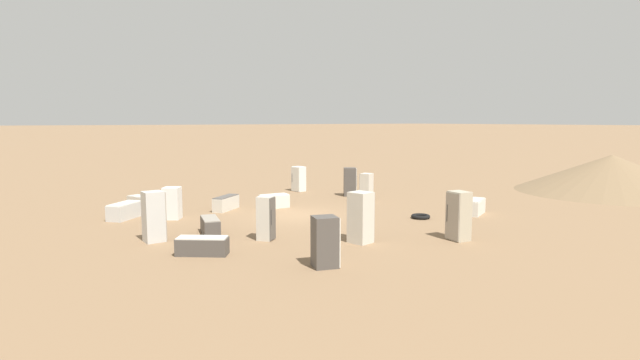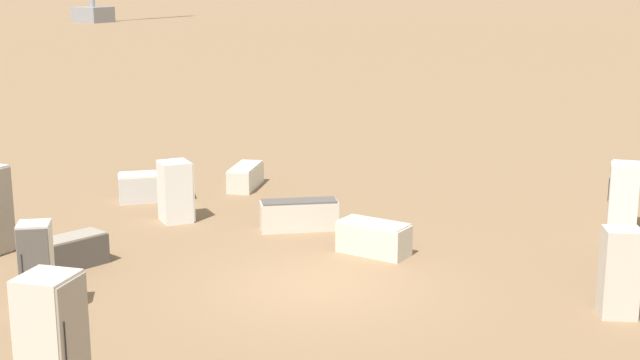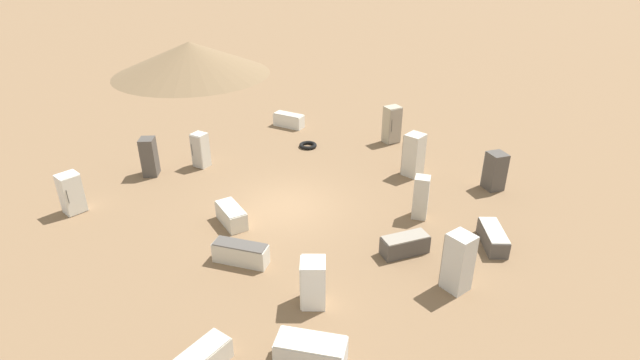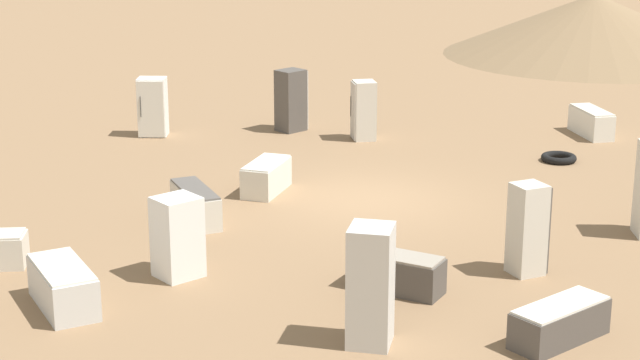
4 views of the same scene
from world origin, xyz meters
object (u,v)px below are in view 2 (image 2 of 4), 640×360
at_px(discarded_fridge_0, 153,187).
at_px(discarded_fridge_5, 619,272).
at_px(discarded_fridge_4, 37,269).
at_px(discarded_fridge_10, 623,196).
at_px(discarded_fridge_1, 67,253).
at_px(discarded_fridge_13, 374,238).
at_px(discarded_fridge_15, 176,191).
at_px(discarded_fridge_2, 245,177).
at_px(discarded_fridge_11, 52,341).
at_px(discarded_fridge_8, 299,215).

distance_m(discarded_fridge_0, discarded_fridge_5, 12.85).
bearing_deg(discarded_fridge_4, discarded_fridge_10, -165.65).
bearing_deg(discarded_fridge_1, discarded_fridge_13, 52.35).
distance_m(discarded_fridge_4, discarded_fridge_15, 6.37).
height_order(discarded_fridge_1, discarded_fridge_2, discarded_fridge_1).
xyz_separation_m(discarded_fridge_1, discarded_fridge_15, (-3.98, -0.32, 0.42)).
distance_m(discarded_fridge_2, discarded_fridge_10, 10.26).
xyz_separation_m(discarded_fridge_2, discarded_fridge_5, (4.81, 11.26, 0.49)).
bearing_deg(discarded_fridge_2, discarded_fridge_4, -96.18).
height_order(discarded_fridge_2, discarded_fridge_10, discarded_fridge_10).
bearing_deg(discarded_fridge_2, discarded_fridge_11, -86.54).
relative_size(discarded_fridge_0, discarded_fridge_8, 1.02).
xyz_separation_m(discarded_fridge_2, discarded_fridge_8, (2.92, 3.52, 0.04)).
distance_m(discarded_fridge_13, discarded_fridge_15, 5.42).
relative_size(discarded_fridge_0, discarded_fridge_11, 0.96).
bearing_deg(discarded_fridge_10, discarded_fridge_15, 102.97).
relative_size(discarded_fridge_0, discarded_fridge_2, 1.02).
bearing_deg(discarded_fridge_8, discarded_fridge_2, 12.15).
relative_size(discarded_fridge_8, discarded_fridge_15, 1.20).
relative_size(discarded_fridge_0, discarded_fridge_15, 1.23).
bearing_deg(discarded_fridge_2, discarded_fridge_1, -103.03).
relative_size(discarded_fridge_5, discarded_fridge_10, 1.00).
height_order(discarded_fridge_0, discarded_fridge_10, discarded_fridge_10).
xyz_separation_m(discarded_fridge_8, discarded_fridge_11, (9.29, 1.52, 0.61)).
height_order(discarded_fridge_4, discarded_fridge_5, discarded_fridge_4).
height_order(discarded_fridge_5, discarded_fridge_8, discarded_fridge_5).
bearing_deg(discarded_fridge_2, discarded_fridge_10, -13.90).
distance_m(discarded_fridge_4, discarded_fridge_11, 3.66).
distance_m(discarded_fridge_11, discarded_fridge_15, 9.61).
bearing_deg(discarded_fridge_11, discarded_fridge_1, -150.03).
height_order(discarded_fridge_0, discarded_fridge_13, discarded_fridge_0).
height_order(discarded_fridge_4, discarded_fridge_15, discarded_fridge_4).
bearing_deg(discarded_fridge_8, discarded_fridge_1, 112.36).
bearing_deg(discarded_fridge_11, discarded_fridge_8, 175.86).
xyz_separation_m(discarded_fridge_0, discarded_fridge_15, (1.32, 1.85, 0.38)).
bearing_deg(discarded_fridge_13, discarded_fridge_10, 140.57).
distance_m(discarded_fridge_0, discarded_fridge_1, 5.73).
height_order(discarded_fridge_2, discarded_fridge_4, discarded_fridge_4).
height_order(discarded_fridge_11, discarded_fridge_15, discarded_fridge_11).
relative_size(discarded_fridge_4, discarded_fridge_15, 1.13).
height_order(discarded_fridge_10, discarded_fridge_13, discarded_fridge_10).
bearing_deg(discarded_fridge_8, discarded_fridge_15, 67.10).
xyz_separation_m(discarded_fridge_4, discarded_fridge_11, (2.34, 2.80, 0.12)).
distance_m(discarded_fridge_2, discarded_fridge_15, 3.80).
bearing_deg(discarded_fridge_4, discarded_fridge_5, 170.10).
height_order(discarded_fridge_1, discarded_fridge_5, discarded_fridge_5).
bearing_deg(discarded_fridge_13, discarded_fridge_2, -118.80).
bearing_deg(discarded_fridge_1, discarded_fridge_8, 74.70).
height_order(discarded_fridge_2, discarded_fridge_13, discarded_fridge_13).
bearing_deg(discarded_fridge_11, discarded_fridge_2, -171.00).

